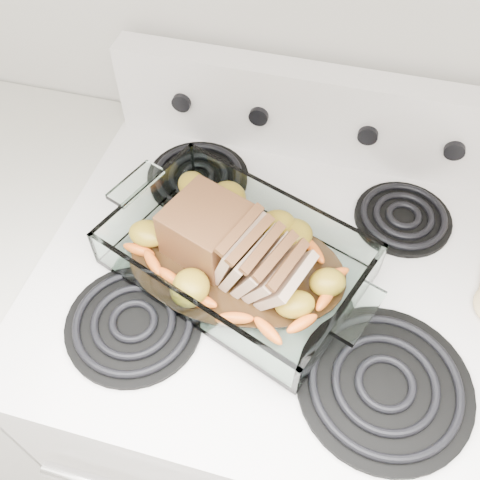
% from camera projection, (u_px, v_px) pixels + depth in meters
% --- Properties ---
extents(electric_range, '(0.78, 0.70, 1.12)m').
position_uv_depth(electric_range, '(267.00, 378.00, 1.24)').
color(electric_range, white).
rests_on(electric_range, ground).
extents(counter_left, '(0.58, 0.68, 0.93)m').
position_uv_depth(counter_left, '(13.00, 316.00, 1.36)').
color(counter_left, silver).
rests_on(counter_left, ground).
extents(baking_dish, '(0.39, 0.25, 0.07)m').
position_uv_depth(baking_dish, '(237.00, 260.00, 0.86)').
color(baking_dish, silver).
rests_on(baking_dish, electric_range).
extents(pork_roast, '(0.24, 0.11, 0.09)m').
position_uv_depth(pork_roast, '(222.00, 245.00, 0.84)').
color(pork_roast, brown).
rests_on(pork_roast, baking_dish).
extents(roast_vegetables, '(0.36, 0.20, 0.04)m').
position_uv_depth(roast_vegetables, '(240.00, 239.00, 0.87)').
color(roast_vegetables, orange).
rests_on(roast_vegetables, baking_dish).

